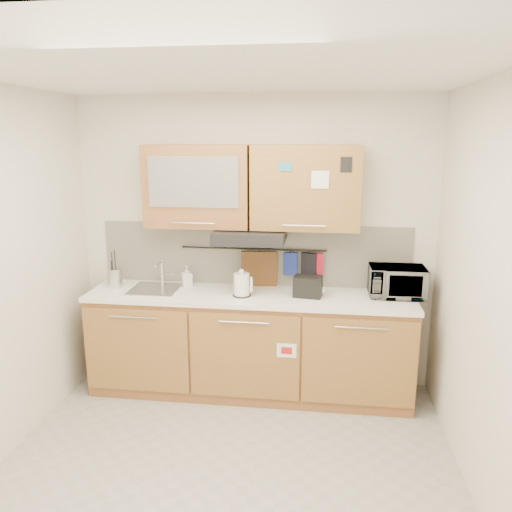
# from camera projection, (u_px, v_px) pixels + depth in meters

# --- Properties ---
(floor) EXTENTS (3.20, 3.20, 0.00)m
(floor) POSITION_uv_depth(u_px,v_px,m) (225.00, 476.00, 3.38)
(floor) COLOR #9E9993
(floor) RESTS_ON ground
(ceiling) EXTENTS (3.20, 3.20, 0.00)m
(ceiling) POSITION_uv_depth(u_px,v_px,m) (218.00, 71.00, 2.78)
(ceiling) COLOR white
(ceiling) RESTS_ON wall_back
(wall_back) EXTENTS (3.20, 0.00, 3.20)m
(wall_back) POSITION_uv_depth(u_px,v_px,m) (254.00, 243.00, 4.53)
(wall_back) COLOR silver
(wall_back) RESTS_ON ground
(wall_right) EXTENTS (0.00, 3.00, 3.00)m
(wall_right) POSITION_uv_depth(u_px,v_px,m) (494.00, 304.00, 2.88)
(wall_right) COLOR silver
(wall_right) RESTS_ON ground
(base_cabinet) EXTENTS (2.80, 0.64, 0.88)m
(base_cabinet) POSITION_uv_depth(u_px,v_px,m) (250.00, 349.00, 4.44)
(base_cabinet) COLOR #A6673B
(base_cabinet) RESTS_ON floor
(countertop) EXTENTS (2.82, 0.62, 0.04)m
(countertop) POSITION_uv_depth(u_px,v_px,m) (249.00, 296.00, 4.32)
(countertop) COLOR white
(countertop) RESTS_ON base_cabinet
(backsplash) EXTENTS (2.80, 0.02, 0.56)m
(backsplash) POSITION_uv_depth(u_px,v_px,m) (254.00, 254.00, 4.54)
(backsplash) COLOR silver
(backsplash) RESTS_ON countertop
(upper_cabinets) EXTENTS (1.82, 0.37, 0.70)m
(upper_cabinets) POSITION_uv_depth(u_px,v_px,m) (251.00, 187.00, 4.23)
(upper_cabinets) COLOR #A6673B
(upper_cabinets) RESTS_ON wall_back
(range_hood) EXTENTS (0.60, 0.46, 0.10)m
(range_hood) POSITION_uv_depth(u_px,v_px,m) (250.00, 236.00, 4.26)
(range_hood) COLOR black
(range_hood) RESTS_ON upper_cabinets
(sink) EXTENTS (0.42, 0.40, 0.26)m
(sink) POSITION_uv_depth(u_px,v_px,m) (155.00, 289.00, 4.44)
(sink) COLOR silver
(sink) RESTS_ON countertop
(utensil_rail) EXTENTS (1.30, 0.02, 0.02)m
(utensil_rail) POSITION_uv_depth(u_px,v_px,m) (253.00, 249.00, 4.49)
(utensil_rail) COLOR black
(utensil_rail) RESTS_ON backsplash
(utensil_crock) EXTENTS (0.16, 0.16, 0.34)m
(utensil_crock) POSITION_uv_depth(u_px,v_px,m) (115.00, 277.00, 4.50)
(utensil_crock) COLOR silver
(utensil_crock) RESTS_ON countertop
(kettle) EXTENTS (0.17, 0.15, 0.24)m
(kettle) POSITION_uv_depth(u_px,v_px,m) (242.00, 285.00, 4.23)
(kettle) COLOR white
(kettle) RESTS_ON countertop
(toaster) EXTENTS (0.25, 0.17, 0.18)m
(toaster) POSITION_uv_depth(u_px,v_px,m) (308.00, 286.00, 4.21)
(toaster) COLOR black
(toaster) RESTS_ON countertop
(microwave) EXTENTS (0.46, 0.32, 0.26)m
(microwave) POSITION_uv_depth(u_px,v_px,m) (397.00, 282.00, 4.22)
(microwave) COLOR #999999
(microwave) RESTS_ON countertop
(soap_bottle) EXTENTS (0.11, 0.12, 0.19)m
(soap_bottle) POSITION_uv_depth(u_px,v_px,m) (187.00, 276.00, 4.51)
(soap_bottle) COLOR #999999
(soap_bottle) RESTS_ON countertop
(cutting_board) EXTENTS (0.32, 0.05, 0.40)m
(cutting_board) POSITION_uv_depth(u_px,v_px,m) (259.00, 273.00, 4.52)
(cutting_board) COLOR brown
(cutting_board) RESTS_ON utensil_rail
(oven_mitt) EXTENTS (0.12, 0.03, 0.21)m
(oven_mitt) POSITION_uv_depth(u_px,v_px,m) (290.00, 264.00, 4.46)
(oven_mitt) COLOR navy
(oven_mitt) RESTS_ON utensil_rail
(dark_pouch) EXTENTS (0.14, 0.07, 0.22)m
(dark_pouch) POSITION_uv_depth(u_px,v_px,m) (309.00, 265.00, 4.44)
(dark_pouch) COLOR black
(dark_pouch) RESTS_ON utensil_rail
(pot_holder) EXTENTS (0.15, 0.02, 0.18)m
(pot_holder) POSITION_uv_depth(u_px,v_px,m) (315.00, 263.00, 4.43)
(pot_holder) COLOR #B0172E
(pot_holder) RESTS_ON utensil_rail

